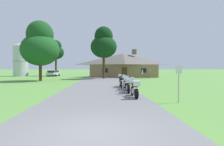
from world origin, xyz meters
The scene contains 16 objects.
ground_plane centered at (0.00, 20.00, 0.00)m, with size 500.00×500.00×0.00m, color #56893D.
asphalt_driveway centered at (0.00, 18.00, 0.03)m, with size 6.40×80.00×0.06m, color slate.
motorcycle_black_nearest_to_camera centered at (2.40, 6.36, 0.62)m, with size 0.66×2.08×1.30m.
motorcycle_silver_second_in_row centered at (2.29, 8.74, 0.62)m, with size 0.66×2.08×1.30m.
motorcycle_green_third_in_row centered at (2.37, 10.85, 0.61)m, with size 0.74×2.08×1.30m.
motorcycle_black_farthest_in_row centered at (2.15, 13.02, 0.62)m, with size 0.66×2.08×1.30m.
stone_lodge centered at (4.74, 34.90, 2.70)m, with size 15.00×6.90×6.14m.
bystander_gray_shirt_near_lodge centered at (9.45, 29.45, 0.95)m, with size 0.29×0.54×1.69m.
bystander_white_shirt_beside_signpost centered at (7.88, 29.15, 0.93)m, with size 0.28×0.54×1.67m.
metal_signpost_roadside centered at (4.64, 4.72, 1.35)m, with size 0.36×0.06×2.14m.
tree_by_lodge_front centered at (0.49, 28.32, 6.44)m, with size 4.81×4.81×9.62m.
tree_left_near centered at (-9.23, 23.03, 5.44)m, with size 5.70×5.70×9.18m.
tree_left_far centered at (-11.57, 41.64, 6.38)m, with size 4.04×4.04×9.08m.
metal_silo_distant centered at (-19.72, 40.28, 4.11)m, with size 3.50×3.50×8.20m.
parked_silver_suv_far_left centered at (-11.69, 39.67, 0.78)m, with size 2.33×4.77×1.40m.
parked_black_sedan_far_left centered at (-12.94, 43.65, 0.64)m, with size 2.41×4.42×1.20m.
Camera 1 is at (0.32, -5.48, 1.98)m, focal length 29.36 mm.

